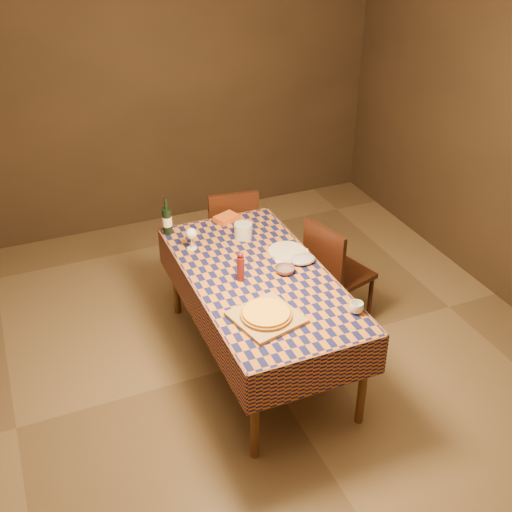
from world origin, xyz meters
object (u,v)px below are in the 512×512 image
at_px(dining_table, 259,284).
at_px(wine_bottle, 167,220).
at_px(cutting_board, 266,317).
at_px(pizza, 266,314).
at_px(chair_far, 231,231).
at_px(chair_right, 333,270).
at_px(bowl, 285,270).
at_px(white_plate, 287,251).

xyz_separation_m(dining_table, wine_bottle, (-0.41, 0.82, 0.19)).
xyz_separation_m(cutting_board, wine_bottle, (-0.26, 1.30, 0.10)).
bearing_deg(dining_table, pizza, -107.78).
bearing_deg(chair_far, cutting_board, -102.91).
relative_size(pizza, chair_right, 0.37).
xyz_separation_m(cutting_board, chair_far, (0.36, 1.56, -0.26)).
relative_size(dining_table, cutting_board, 4.78).
height_order(pizza, chair_far, chair_far).
bearing_deg(cutting_board, bowl, 52.69).
bearing_deg(chair_far, wine_bottle, -157.57).
bearing_deg(pizza, chair_right, 37.93).
relative_size(bowl, white_plate, 0.51).
bearing_deg(wine_bottle, cutting_board, -78.71).
distance_m(cutting_board, white_plate, 0.83).
distance_m(cutting_board, chair_far, 1.62).
height_order(dining_table, chair_right, chair_right).
relative_size(dining_table, chair_right, 1.98).
height_order(bowl, chair_right, chair_right).
distance_m(pizza, wine_bottle, 1.33).
bearing_deg(wine_bottle, chair_far, 22.43).
xyz_separation_m(cutting_board, bowl, (0.33, 0.44, 0.01)).
height_order(cutting_board, pizza, pizza).
relative_size(pizza, wine_bottle, 1.15).
relative_size(bowl, wine_bottle, 0.47).
distance_m(pizza, white_plate, 0.83).
bearing_deg(cutting_board, white_plate, 55.77).
xyz_separation_m(chair_far, chair_right, (0.51, -0.88, 0.00)).
xyz_separation_m(cutting_board, white_plate, (0.47, 0.68, -0.00)).
distance_m(dining_table, chair_right, 0.76).
bearing_deg(pizza, dining_table, 72.22).
xyz_separation_m(dining_table, cutting_board, (-0.15, -0.48, 0.09)).
xyz_separation_m(dining_table, chair_right, (0.71, 0.20, -0.17)).
xyz_separation_m(dining_table, pizza, (-0.15, -0.48, 0.12)).
height_order(dining_table, chair_far, chair_far).
bearing_deg(bowl, dining_table, 168.03).
height_order(dining_table, wine_bottle, wine_bottle).
bearing_deg(white_plate, cutting_board, -124.23).
xyz_separation_m(bowl, chair_far, (0.02, 1.12, -0.27)).
height_order(cutting_board, white_plate, cutting_board).
height_order(dining_table, bowl, bowl).
height_order(bowl, wine_bottle, wine_bottle).
relative_size(cutting_board, pizza, 1.13).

